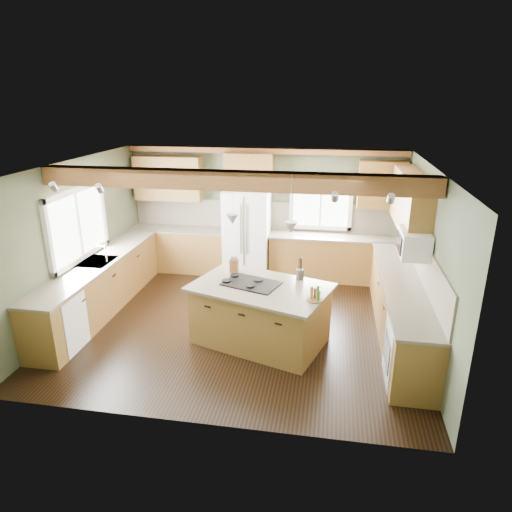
# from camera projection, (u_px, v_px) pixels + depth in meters

# --- Properties ---
(floor) EXTENTS (5.60, 5.60, 0.00)m
(floor) POSITION_uv_depth(u_px,v_px,m) (242.00, 323.00, 7.59)
(floor) COLOR black
(floor) RESTS_ON ground
(ceiling) EXTENTS (5.60, 5.60, 0.00)m
(ceiling) POSITION_uv_depth(u_px,v_px,m) (240.00, 165.00, 6.72)
(ceiling) COLOR silver
(ceiling) RESTS_ON wall_back
(wall_back) EXTENTS (5.60, 0.00, 5.60)m
(wall_back) POSITION_uv_depth(u_px,v_px,m) (265.00, 211.00, 9.48)
(wall_back) COLOR #3C4531
(wall_back) RESTS_ON ground
(wall_left) EXTENTS (0.00, 5.00, 5.00)m
(wall_left) POSITION_uv_depth(u_px,v_px,m) (76.00, 240.00, 7.60)
(wall_left) COLOR #3C4531
(wall_left) RESTS_ON ground
(wall_right) EXTENTS (0.00, 5.00, 5.00)m
(wall_right) POSITION_uv_depth(u_px,v_px,m) (427.00, 259.00, 6.71)
(wall_right) COLOR #3C4531
(wall_right) RESTS_ON ground
(ceiling_beam) EXTENTS (5.55, 0.26, 0.26)m
(ceiling_beam) POSITION_uv_depth(u_px,v_px,m) (232.00, 180.00, 6.27)
(ceiling_beam) COLOR brown
(ceiling_beam) RESTS_ON ceiling
(soffit_trim) EXTENTS (5.55, 0.20, 0.10)m
(soffit_trim) POSITION_uv_depth(u_px,v_px,m) (264.00, 151.00, 8.97)
(soffit_trim) COLOR brown
(soffit_trim) RESTS_ON ceiling
(backsplash_back) EXTENTS (5.58, 0.03, 0.58)m
(backsplash_back) POSITION_uv_depth(u_px,v_px,m) (264.00, 215.00, 9.49)
(backsplash_back) COLOR brown
(backsplash_back) RESTS_ON wall_back
(backsplash_right) EXTENTS (0.03, 3.70, 0.58)m
(backsplash_right) POSITION_uv_depth(u_px,v_px,m) (425.00, 263.00, 6.79)
(backsplash_right) COLOR brown
(backsplash_right) RESTS_ON wall_right
(base_cab_back_left) EXTENTS (2.02, 0.60, 0.88)m
(base_cab_back_left) POSITION_uv_depth(u_px,v_px,m) (180.00, 250.00, 9.77)
(base_cab_back_left) COLOR brown
(base_cab_back_left) RESTS_ON floor
(counter_back_left) EXTENTS (2.06, 0.64, 0.04)m
(counter_back_left) POSITION_uv_depth(u_px,v_px,m) (179.00, 229.00, 9.61)
(counter_back_left) COLOR #4C4338
(counter_back_left) RESTS_ON base_cab_back_left
(base_cab_back_right) EXTENTS (2.62, 0.60, 0.88)m
(base_cab_back_right) POSITION_uv_depth(u_px,v_px,m) (335.00, 259.00, 9.25)
(base_cab_back_right) COLOR brown
(base_cab_back_right) RESTS_ON floor
(counter_back_right) EXTENTS (2.66, 0.64, 0.04)m
(counter_back_right) POSITION_uv_depth(u_px,v_px,m) (336.00, 237.00, 9.10)
(counter_back_right) COLOR #4C4338
(counter_back_right) RESTS_ON base_cab_back_right
(base_cab_left) EXTENTS (0.60, 3.70, 0.88)m
(base_cab_left) POSITION_uv_depth(u_px,v_px,m) (100.00, 287.00, 7.88)
(base_cab_left) COLOR brown
(base_cab_left) RESTS_ON floor
(counter_left) EXTENTS (0.64, 3.74, 0.04)m
(counter_left) POSITION_uv_depth(u_px,v_px,m) (97.00, 262.00, 7.73)
(counter_left) COLOR #4C4338
(counter_left) RESTS_ON base_cab_left
(base_cab_right) EXTENTS (0.60, 3.70, 0.88)m
(base_cab_right) POSITION_uv_depth(u_px,v_px,m) (399.00, 309.00, 7.09)
(base_cab_right) COLOR brown
(base_cab_right) RESTS_ON floor
(counter_right) EXTENTS (0.64, 3.74, 0.04)m
(counter_right) POSITION_uv_depth(u_px,v_px,m) (402.00, 281.00, 6.94)
(counter_right) COLOR #4C4338
(counter_right) RESTS_ON base_cab_right
(upper_cab_back_left) EXTENTS (1.40, 0.35, 0.90)m
(upper_cab_back_left) POSITION_uv_depth(u_px,v_px,m) (168.00, 178.00, 9.41)
(upper_cab_back_left) COLOR brown
(upper_cab_back_left) RESTS_ON wall_back
(upper_cab_over_fridge) EXTENTS (0.96, 0.35, 0.70)m
(upper_cab_over_fridge) POSITION_uv_depth(u_px,v_px,m) (249.00, 171.00, 9.08)
(upper_cab_over_fridge) COLOR brown
(upper_cab_over_fridge) RESTS_ON wall_back
(upper_cab_right) EXTENTS (0.35, 2.20, 0.90)m
(upper_cab_right) POSITION_uv_depth(u_px,v_px,m) (411.00, 202.00, 7.36)
(upper_cab_right) COLOR brown
(upper_cab_right) RESTS_ON wall_right
(upper_cab_back_corner) EXTENTS (0.90, 0.35, 0.90)m
(upper_cab_back_corner) POSITION_uv_depth(u_px,v_px,m) (382.00, 185.00, 8.73)
(upper_cab_back_corner) COLOR brown
(upper_cab_back_corner) RESTS_ON wall_back
(window_left) EXTENTS (0.04, 1.60, 1.05)m
(window_left) POSITION_uv_depth(u_px,v_px,m) (77.00, 225.00, 7.56)
(window_left) COLOR white
(window_left) RESTS_ON wall_left
(window_back) EXTENTS (1.10, 0.04, 1.00)m
(window_back) POSITION_uv_depth(u_px,v_px,m) (321.00, 201.00, 9.19)
(window_back) COLOR white
(window_back) RESTS_ON wall_back
(sink) EXTENTS (0.50, 0.65, 0.03)m
(sink) POSITION_uv_depth(u_px,v_px,m) (97.00, 262.00, 7.73)
(sink) COLOR #262628
(sink) RESTS_ON counter_left
(faucet) EXTENTS (0.02, 0.02, 0.28)m
(faucet) POSITION_uv_depth(u_px,v_px,m) (106.00, 254.00, 7.65)
(faucet) COLOR #B2B2B7
(faucet) RESTS_ON sink
(dishwasher) EXTENTS (0.60, 0.60, 0.84)m
(dishwasher) POSITION_uv_depth(u_px,v_px,m) (58.00, 323.00, 6.68)
(dishwasher) COLOR white
(dishwasher) RESTS_ON floor
(oven) EXTENTS (0.60, 0.72, 0.84)m
(oven) POSITION_uv_depth(u_px,v_px,m) (411.00, 353.00, 5.89)
(oven) COLOR white
(oven) RESTS_ON floor
(microwave) EXTENTS (0.40, 0.70, 0.38)m
(microwave) POSITION_uv_depth(u_px,v_px,m) (414.00, 243.00, 6.62)
(microwave) COLOR white
(microwave) RESTS_ON wall_right
(pendant_left) EXTENTS (0.18, 0.18, 0.16)m
(pendant_left) POSITION_uv_depth(u_px,v_px,m) (232.00, 219.00, 6.60)
(pendant_left) COLOR #B2B2B7
(pendant_left) RESTS_ON ceiling
(pendant_right) EXTENTS (0.18, 0.18, 0.16)m
(pendant_right) POSITION_uv_depth(u_px,v_px,m) (291.00, 227.00, 6.20)
(pendant_right) COLOR #B2B2B7
(pendant_right) RESTS_ON ceiling
(refrigerator) EXTENTS (0.90, 0.74, 1.80)m
(refrigerator) POSITION_uv_depth(u_px,v_px,m) (247.00, 234.00, 9.30)
(refrigerator) COLOR white
(refrigerator) RESTS_ON floor
(island) EXTENTS (2.11, 1.65, 0.88)m
(island) POSITION_uv_depth(u_px,v_px,m) (260.00, 315.00, 6.88)
(island) COLOR olive
(island) RESTS_ON floor
(island_top) EXTENTS (2.26, 1.80, 0.04)m
(island_top) POSITION_uv_depth(u_px,v_px,m) (260.00, 287.00, 6.73)
(island_top) COLOR #4C4338
(island_top) RESTS_ON island
(cooktop) EXTENTS (0.93, 0.76, 0.02)m
(cooktop) POSITION_uv_depth(u_px,v_px,m) (251.00, 283.00, 6.79)
(cooktop) COLOR black
(cooktop) RESTS_ON island_top
(knife_block) EXTENTS (0.14, 0.11, 0.21)m
(knife_block) POSITION_uv_depth(u_px,v_px,m) (234.00, 266.00, 7.21)
(knife_block) COLOR brown
(knife_block) RESTS_ON island_top
(utensil_crock) EXTENTS (0.17, 0.17, 0.16)m
(utensil_crock) POSITION_uv_depth(u_px,v_px,m) (300.00, 274.00, 6.94)
(utensil_crock) COLOR #3F3532
(utensil_crock) RESTS_ON island_top
(bottle_tray) EXTENTS (0.31, 0.31, 0.21)m
(bottle_tray) POSITION_uv_depth(u_px,v_px,m) (315.00, 293.00, 6.22)
(bottle_tray) COLOR #5D2F1C
(bottle_tray) RESTS_ON island_top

